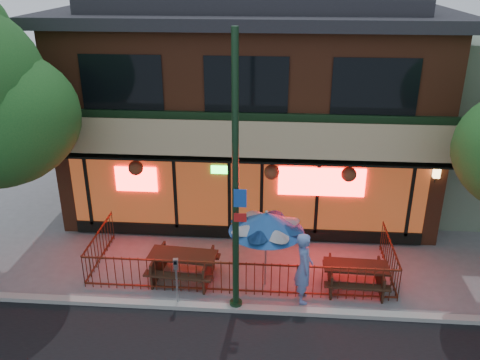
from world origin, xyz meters
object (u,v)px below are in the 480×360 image
object	(u,v)px
patio_umbrella	(266,222)
picnic_table_left	(183,263)
street_light	(236,197)
picnic_table_right	(356,273)
pedestrian	(304,268)
parking_meter_near	(176,274)

from	to	relation	value
patio_umbrella	picnic_table_left	bearing A→B (deg)	177.38
street_light	picnic_table_right	bearing A→B (deg)	19.33
picnic_table_left	picnic_table_right	bearing A→B (deg)	-1.27
pedestrian	parking_meter_near	xyz separation A→B (m)	(-3.22, -0.50, -0.04)
patio_umbrella	pedestrian	distance (m)	1.51
pedestrian	patio_umbrella	bearing A→B (deg)	53.80
parking_meter_near	street_light	bearing A→B (deg)	-0.10
picnic_table_left	parking_meter_near	distance (m)	1.28
patio_umbrella	street_light	bearing A→B (deg)	-122.82
pedestrian	parking_meter_near	size ratio (longest dim) A/B	1.41
street_light	picnic_table_left	world-z (taller)	street_light
patio_umbrella	pedestrian	world-z (taller)	patio_umbrella
street_light	picnic_table_right	xyz separation A→B (m)	(3.14, 1.10, -2.67)
patio_umbrella	parking_meter_near	xyz separation A→B (m)	(-2.22, -1.10, -1.00)
picnic_table_right	parking_meter_near	bearing A→B (deg)	-166.70
picnic_table_left	parking_meter_near	world-z (taller)	parking_meter_near
picnic_table_left	patio_umbrella	size ratio (longest dim) A/B	0.86
parking_meter_near	picnic_table_left	bearing A→B (deg)	93.08
street_light	patio_umbrella	size ratio (longest dim) A/B	3.07
picnic_table_right	parking_meter_near	distance (m)	4.81
picnic_table_right	patio_umbrella	bearing A→B (deg)	180.00
picnic_table_left	patio_umbrella	world-z (taller)	patio_umbrella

